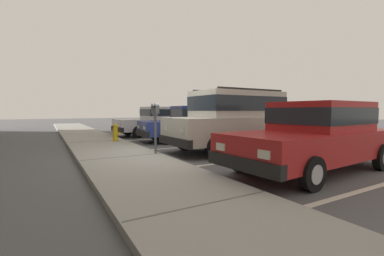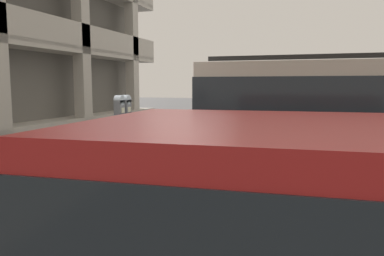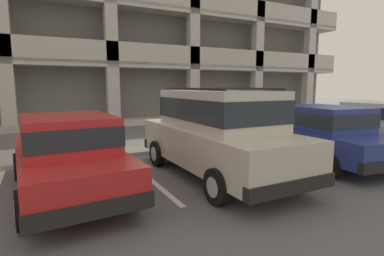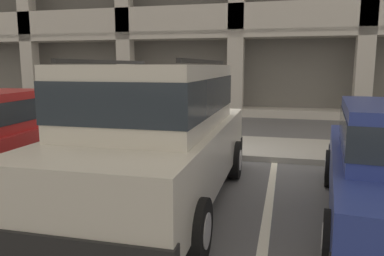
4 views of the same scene
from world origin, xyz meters
name	(u,v)px [view 4 (image 4 of 4)]	position (x,y,z in m)	size (l,w,h in m)	color
ground_plane	(200,163)	(0.00, 0.00, -0.05)	(80.00, 80.00, 0.10)	#565659
sidewalk	(212,145)	(0.00, 1.30, 0.06)	(40.00, 2.20, 0.12)	#9E9B93
parking_stall_lines	(271,187)	(1.51, -1.40, 0.00)	(12.17, 4.80, 0.01)	silver
silver_suv	(157,129)	(-0.04, -2.52, 1.09)	(2.05, 4.80, 2.03)	beige
parking_meter_near	(208,102)	(0.07, 0.35, 1.19)	(0.35, 0.12, 1.44)	#595B60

